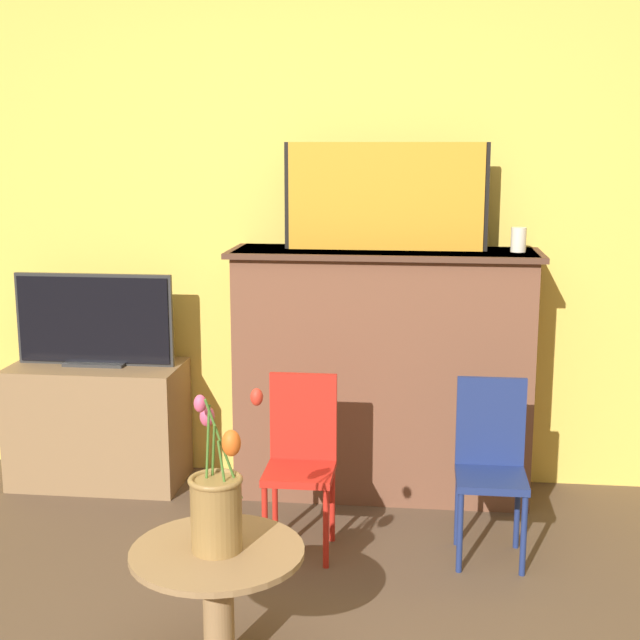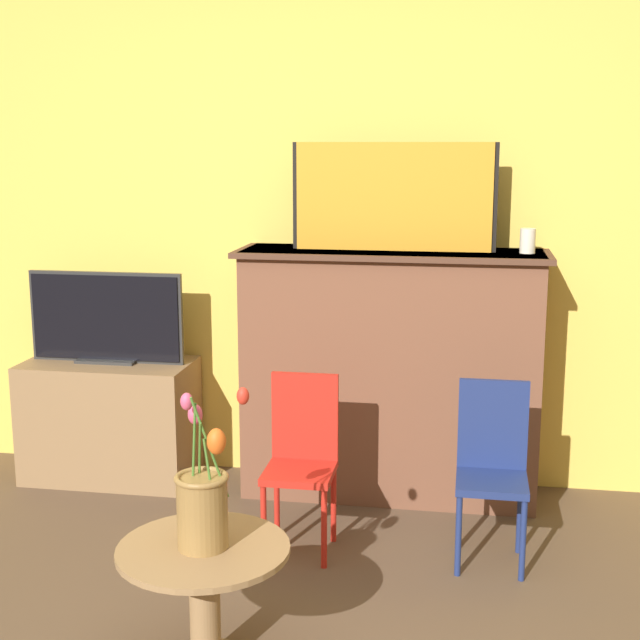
# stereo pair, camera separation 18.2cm
# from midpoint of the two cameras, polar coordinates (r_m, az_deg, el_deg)

# --- Properties ---
(wall_back) EXTENTS (8.00, 0.06, 2.70)m
(wall_back) POSITION_cam_midpoint_polar(r_m,az_deg,el_deg) (4.32, -1.11, 7.30)
(wall_back) COLOR #EAC651
(wall_back) RESTS_ON ground
(fireplace_mantel) EXTENTS (1.42, 0.43, 1.17)m
(fireplace_mantel) POSITION_cam_midpoint_polar(r_m,az_deg,el_deg) (4.19, 2.79, -3.27)
(fireplace_mantel) COLOR brown
(fireplace_mantel) RESTS_ON ground
(painting) EXTENTS (0.92, 0.03, 0.49)m
(painting) POSITION_cam_midpoint_polar(r_m,az_deg,el_deg) (4.07, 2.93, 7.89)
(painting) COLOR black
(painting) RESTS_ON fireplace_mantel
(mantel_candle) EXTENTS (0.07, 0.07, 0.11)m
(mantel_candle) POSITION_cam_midpoint_polar(r_m,az_deg,el_deg) (4.08, 11.35, 5.06)
(mantel_candle) COLOR silver
(mantel_candle) RESTS_ON fireplace_mantel
(tv_stand) EXTENTS (0.82, 0.42, 0.59)m
(tv_stand) POSITION_cam_midpoint_polar(r_m,az_deg,el_deg) (4.55, -15.09, -6.43)
(tv_stand) COLOR olive
(tv_stand) RESTS_ON ground
(tv_monitor) EXTENTS (0.77, 0.12, 0.44)m
(tv_monitor) POSITION_cam_midpoint_polar(r_m,az_deg,el_deg) (4.43, -15.41, -0.08)
(tv_monitor) COLOR #2D2D2D
(tv_monitor) RESTS_ON tv_stand
(chair_red) EXTENTS (0.28, 0.28, 0.72)m
(chair_red) POSITION_cam_midpoint_polar(r_m,az_deg,el_deg) (3.67, -2.65, -8.53)
(chair_red) COLOR red
(chair_red) RESTS_ON ground
(chair_blue) EXTENTS (0.28, 0.28, 0.72)m
(chair_blue) POSITION_cam_midpoint_polar(r_m,az_deg,el_deg) (3.66, 9.46, -8.77)
(chair_blue) COLOR navy
(chair_blue) RESTS_ON ground
(side_table) EXTENTS (0.54, 0.54, 0.42)m
(side_table) POSITION_cam_midpoint_polar(r_m,az_deg,el_deg) (2.92, -8.39, -16.84)
(side_table) COLOR #99754C
(side_table) RESTS_ON ground
(vase_tulips) EXTENTS (0.22, 0.20, 0.50)m
(vase_tulips) POSITION_cam_midpoint_polar(r_m,az_deg,el_deg) (2.80, -8.51, -11.59)
(vase_tulips) COLOR olive
(vase_tulips) RESTS_ON side_table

